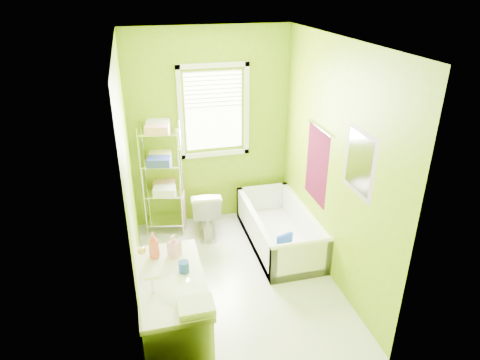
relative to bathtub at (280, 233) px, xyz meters
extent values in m
plane|color=silver|center=(-0.69, -0.54, -0.16)|extent=(2.90, 2.90, 0.00)
cube|color=#6C8E06|center=(-0.69, 0.91, 1.14)|extent=(2.10, 0.04, 2.60)
cube|color=#6C8E06|center=(-0.69, -1.99, 1.14)|extent=(2.10, 0.04, 2.60)
cube|color=#6C8E06|center=(-1.74, -0.54, 1.14)|extent=(0.04, 2.90, 2.60)
cube|color=#6C8E06|center=(0.36, -0.54, 1.14)|extent=(0.04, 2.90, 2.60)
cube|color=white|center=(-0.69, -0.54, 2.44)|extent=(2.10, 2.90, 0.04)
cube|color=white|center=(-0.64, 0.90, 1.39)|extent=(0.74, 0.01, 1.01)
cube|color=white|center=(-0.64, 0.88, 0.81)|extent=(0.92, 0.05, 0.06)
cube|color=white|center=(-0.64, 0.88, 1.97)|extent=(0.92, 0.05, 0.06)
cube|color=white|center=(-1.07, 0.88, 1.39)|extent=(0.06, 0.05, 1.22)
cube|color=white|center=(-0.21, 0.88, 1.39)|extent=(0.06, 0.05, 1.22)
cube|color=white|center=(-0.64, 0.88, 1.68)|extent=(0.72, 0.02, 0.50)
cube|color=white|center=(-1.73, -1.54, 0.84)|extent=(0.02, 0.80, 2.00)
sphere|color=gold|center=(-1.69, -1.21, 0.84)|extent=(0.07, 0.07, 0.07)
cube|color=#48081E|center=(0.35, -0.19, 0.99)|extent=(0.02, 0.58, 0.90)
cylinder|color=silver|center=(0.33, -0.19, 1.44)|extent=(0.02, 0.62, 0.02)
cube|color=#CC5972|center=(0.35, -1.09, 1.39)|extent=(0.02, 0.54, 0.64)
cube|color=white|center=(0.34, -1.09, 1.39)|extent=(0.01, 0.44, 0.54)
cube|color=white|center=(0.00, 0.02, -0.11)|extent=(0.72, 1.55, 0.10)
cube|color=white|center=(-0.33, 0.02, 0.07)|extent=(0.07, 1.55, 0.47)
cube|color=white|center=(0.33, 0.02, 0.07)|extent=(0.07, 1.55, 0.47)
cube|color=white|center=(0.00, -0.71, 0.07)|extent=(0.72, 0.07, 0.47)
cube|color=white|center=(0.00, 0.76, 0.07)|extent=(0.72, 0.07, 0.47)
cylinder|color=white|center=(0.00, -0.71, 0.31)|extent=(0.72, 0.07, 0.07)
cylinder|color=blue|center=(0.00, -0.40, -0.03)|extent=(0.30, 0.30, 0.05)
cylinder|color=yellow|center=(0.00, -0.40, 0.02)|extent=(0.29, 0.29, 0.04)
cube|color=blue|center=(-0.04, -0.28, 0.07)|extent=(0.22, 0.10, 0.20)
imported|color=white|center=(-0.85, 0.50, 0.18)|extent=(0.45, 0.70, 0.67)
cube|color=white|center=(-1.47, -1.41, 0.23)|extent=(0.53, 1.06, 0.77)
cube|color=silver|center=(-1.47, -1.41, 0.63)|extent=(0.56, 1.09, 0.05)
ellipsoid|color=white|center=(-1.45, -1.55, 0.63)|extent=(0.37, 0.47, 0.13)
cylinder|color=silver|center=(-1.63, -1.55, 0.73)|extent=(0.03, 0.03, 0.16)
cylinder|color=silver|center=(-1.63, -1.55, 0.80)|extent=(0.12, 0.02, 0.02)
imported|color=#E35742|center=(-1.58, -1.07, 0.79)|extent=(0.11, 0.11, 0.26)
imported|color=#EF9ACA|center=(-1.40, -1.08, 0.77)|extent=(0.14, 0.14, 0.21)
cylinder|color=#183C9C|center=(-1.35, -1.34, 0.71)|extent=(0.09, 0.09, 0.10)
cube|color=silver|center=(-1.33, -1.84, 0.69)|extent=(0.27, 0.22, 0.07)
cylinder|color=silver|center=(-1.62, 0.62, 0.59)|extent=(0.02, 0.02, 1.49)
cylinder|color=silver|center=(-1.57, 0.90, 0.59)|extent=(0.02, 0.02, 1.49)
cylinder|color=silver|center=(-1.16, 0.53, 0.59)|extent=(0.02, 0.02, 1.49)
cylinder|color=silver|center=(-1.10, 0.81, 0.59)|extent=(0.02, 0.02, 1.49)
cube|color=silver|center=(-1.36, 0.71, -0.02)|extent=(0.54, 0.40, 0.02)
cube|color=silver|center=(-1.36, 0.71, 0.40)|extent=(0.54, 0.40, 0.02)
cube|color=silver|center=(-1.36, 0.71, 0.82)|extent=(0.54, 0.40, 0.02)
cube|color=silver|center=(-1.36, 0.71, 1.24)|extent=(0.54, 0.40, 0.02)
cube|color=pink|center=(-1.39, 0.62, 1.30)|extent=(0.31, 0.24, 0.10)
cube|color=silver|center=(-1.36, 0.83, 1.30)|extent=(0.31, 0.24, 0.10)
cube|color=#293A97|center=(-1.40, 0.62, 0.88)|extent=(0.31, 0.24, 0.10)
cube|color=#FBF099|center=(-1.36, 0.83, 0.88)|extent=(0.31, 0.24, 0.10)
cube|color=silver|center=(-1.36, 0.64, 0.46)|extent=(0.31, 0.24, 0.10)
cube|color=pink|center=(-1.35, 0.83, 0.46)|extent=(0.31, 0.24, 0.10)
cube|color=pink|center=(-1.12, 0.66, 0.14)|extent=(0.07, 0.26, 0.47)
camera|label=1|loc=(-1.62, -4.34, 2.95)|focal=32.00mm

